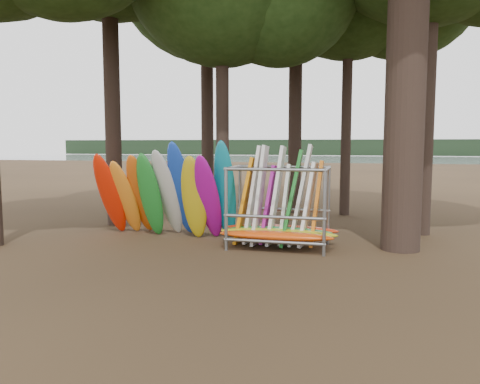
# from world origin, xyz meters

# --- Properties ---
(ground) EXTENTS (120.00, 120.00, 0.00)m
(ground) POSITION_xyz_m (0.00, 0.00, 0.00)
(ground) COLOR #47331E
(ground) RESTS_ON ground
(lake) EXTENTS (160.00, 160.00, 0.00)m
(lake) POSITION_xyz_m (0.00, 60.00, 0.00)
(lake) COLOR gray
(lake) RESTS_ON ground
(far_shore) EXTENTS (160.00, 4.00, 4.00)m
(far_shore) POSITION_xyz_m (0.00, 110.00, 2.00)
(far_shore) COLOR black
(far_shore) RESTS_ON ground
(kayak_row) EXTENTS (4.36, 2.04, 3.06)m
(kayak_row) POSITION_xyz_m (-2.55, 1.05, 1.31)
(kayak_row) COLOR red
(kayak_row) RESTS_ON ground
(storage_rack) EXTENTS (3.24, 1.56, 2.85)m
(storage_rack) POSITION_xyz_m (1.03, 0.57, 1.04)
(storage_rack) COLOR gray
(storage_rack) RESTS_ON ground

